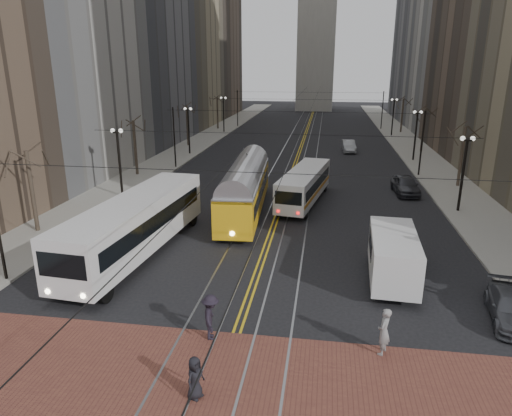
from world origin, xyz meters
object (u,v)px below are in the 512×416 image
(sedan_silver, at_px, (349,146))
(pedestrian_d, at_px, (211,317))
(pedestrian_a, at_px, (195,378))
(sedan_parked, at_px, (511,308))
(transit_bus, at_px, (136,227))
(cargo_van, at_px, (393,259))
(rear_bus, at_px, (304,187))
(pedestrian_b, at_px, (384,331))
(sedan_grey, at_px, (405,185))
(streetcar, at_px, (245,193))

(sedan_silver, bearing_deg, pedestrian_d, -103.56)
(pedestrian_a, distance_m, pedestrian_d, 3.55)
(sedan_silver, bearing_deg, sedan_parked, -86.68)
(sedan_silver, bearing_deg, transit_bus, -114.90)
(cargo_van, relative_size, pedestrian_a, 3.79)
(rear_bus, xyz_separation_m, pedestrian_b, (4.14, -20.22, -0.39))
(transit_bus, bearing_deg, pedestrian_a, -54.30)
(rear_bus, distance_m, sedan_grey, 9.64)
(transit_bus, distance_m, pedestrian_d, 10.27)
(sedan_silver, xyz_separation_m, sedan_parked, (5.45, -41.13, -0.11))
(transit_bus, xyz_separation_m, sedan_parked, (19.24, -4.58, -1.09))
(streetcar, bearing_deg, transit_bus, -122.56)
(sedan_silver, bearing_deg, pedestrian_b, -94.75)
(streetcar, bearing_deg, sedan_silver, 68.97)
(streetcar, xyz_separation_m, rear_bus, (4.30, 3.46, -0.24))
(sedan_silver, relative_size, sedan_parked, 1.03)
(pedestrian_a, relative_size, pedestrian_d, 0.79)
(sedan_grey, relative_size, pedestrian_d, 2.42)
(sedan_grey, height_order, pedestrian_a, sedan_grey)
(sedan_silver, bearing_deg, streetcar, -111.93)
(transit_bus, height_order, pedestrian_d, transit_bus)
(streetcar, bearing_deg, sedan_parked, -46.48)
(sedan_grey, height_order, sedan_parked, sedan_grey)
(streetcar, bearing_deg, pedestrian_a, -88.03)
(pedestrian_a, xyz_separation_m, pedestrian_b, (6.56, 3.53, 0.19))
(rear_bus, xyz_separation_m, sedan_parked, (10.00, -16.87, -0.74))
(sedan_silver, height_order, pedestrian_a, pedestrian_a)
(pedestrian_a, relative_size, pedestrian_b, 0.80)
(streetcar, relative_size, sedan_grey, 2.89)
(streetcar, distance_m, cargo_van, 14.04)
(transit_bus, xyz_separation_m, cargo_van, (14.52, -1.43, -0.42))
(streetcar, relative_size, sedan_parked, 3.15)
(transit_bus, xyz_separation_m, rear_bus, (9.24, 12.29, -0.35))
(transit_bus, distance_m, pedestrian_b, 15.57)
(rear_bus, xyz_separation_m, sedan_grey, (8.67, 4.16, -0.57))
(cargo_van, distance_m, pedestrian_a, 12.66)
(transit_bus, xyz_separation_m, sedan_silver, (13.80, 36.55, -0.98))
(streetcar, bearing_deg, pedestrian_d, -88.07)
(transit_bus, bearing_deg, pedestrian_d, -45.80)
(pedestrian_d, bearing_deg, transit_bus, 26.02)
(sedan_grey, relative_size, sedan_silver, 1.06)
(pedestrian_a, bearing_deg, sedan_parked, -38.65)
(pedestrian_a, height_order, pedestrian_d, pedestrian_d)
(rear_bus, bearing_deg, pedestrian_d, -88.19)
(cargo_van, xyz_separation_m, sedan_grey, (3.40, 17.89, -0.49))
(cargo_van, bearing_deg, sedan_parked, -30.61)
(cargo_van, xyz_separation_m, pedestrian_b, (-1.14, -6.50, -0.32))
(transit_bus, distance_m, cargo_van, 14.60)
(streetcar, distance_m, pedestrian_a, 20.40)
(sedan_grey, bearing_deg, sedan_parked, -90.45)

